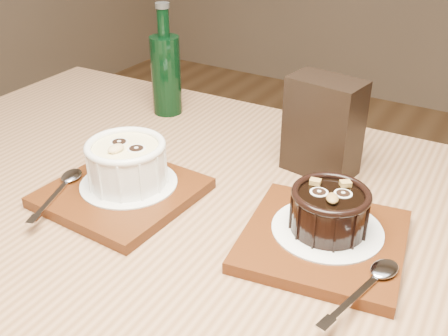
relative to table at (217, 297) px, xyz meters
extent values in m
cube|color=brown|center=(0.00, 0.00, 0.07)|extent=(1.23, 0.84, 0.04)
cylinder|color=brown|center=(-0.56, 0.33, -0.30)|extent=(0.06, 0.06, 0.71)
cube|color=#54260E|center=(-0.16, 0.01, 0.10)|extent=(0.19, 0.19, 0.01)
cylinder|color=white|center=(-0.16, 0.03, 0.11)|extent=(0.13, 0.13, 0.00)
cylinder|color=white|center=(-0.16, 0.03, 0.13)|extent=(0.10, 0.10, 0.05)
cylinder|color=#F2DF93|center=(-0.16, 0.03, 0.16)|extent=(0.09, 0.09, 0.00)
torus|color=white|center=(-0.16, 0.03, 0.16)|extent=(0.11, 0.11, 0.01)
cylinder|color=black|center=(-0.17, 0.03, 0.16)|extent=(0.02, 0.02, 0.00)
cylinder|color=black|center=(-0.14, 0.03, 0.16)|extent=(0.02, 0.02, 0.00)
ellipsoid|color=#DCBA80|center=(-0.16, 0.01, 0.17)|extent=(0.02, 0.03, 0.01)
cube|color=#54260E|center=(0.11, 0.06, 0.10)|extent=(0.21, 0.21, 0.01)
cylinder|color=white|center=(0.11, 0.07, 0.11)|extent=(0.13, 0.13, 0.00)
cylinder|color=black|center=(0.11, 0.07, 0.13)|extent=(0.09, 0.09, 0.05)
cylinder|color=black|center=(0.11, 0.07, 0.15)|extent=(0.07, 0.07, 0.00)
torus|color=black|center=(0.11, 0.07, 0.16)|extent=(0.09, 0.09, 0.01)
cylinder|color=black|center=(0.10, 0.07, 0.15)|extent=(0.02, 0.02, 0.00)
cylinder|color=black|center=(0.12, 0.08, 0.15)|extent=(0.02, 0.02, 0.00)
ellipsoid|color=olive|center=(0.12, 0.06, 0.16)|extent=(0.02, 0.02, 0.01)
cube|color=olive|center=(0.09, 0.08, 0.16)|extent=(0.01, 0.01, 0.01)
cube|color=olive|center=(0.12, 0.09, 0.16)|extent=(0.02, 0.02, 0.01)
cube|color=black|center=(0.04, 0.22, 0.16)|extent=(0.11, 0.07, 0.14)
cylinder|color=black|center=(-0.28, 0.28, 0.16)|extent=(0.05, 0.05, 0.14)
cylinder|color=black|center=(-0.28, 0.28, 0.25)|extent=(0.02, 0.02, 0.05)
cylinder|color=#333333|center=(-0.28, 0.28, 0.28)|extent=(0.02, 0.02, 0.01)
camera|label=1|loc=(0.27, -0.42, 0.47)|focal=42.00mm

